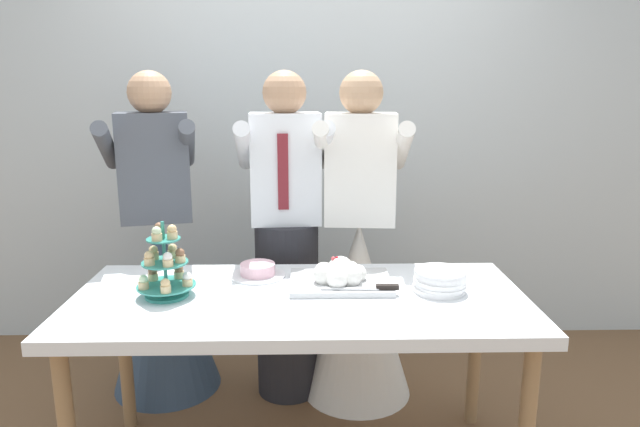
% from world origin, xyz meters
% --- Properties ---
extents(rear_wall, '(5.20, 0.10, 2.90)m').
position_xyz_m(rear_wall, '(0.00, 1.38, 1.45)').
color(rear_wall, silver).
rests_on(rear_wall, ground_plane).
extents(dessert_table, '(1.80, 0.80, 0.78)m').
position_xyz_m(dessert_table, '(0.00, 0.00, 0.70)').
color(dessert_table, silver).
rests_on(dessert_table, ground_plane).
extents(cupcake_stand, '(0.23, 0.23, 0.31)m').
position_xyz_m(cupcake_stand, '(-0.52, 0.00, 0.89)').
color(cupcake_stand, teal).
rests_on(cupcake_stand, dessert_table).
extents(main_cake_tray, '(0.44, 0.31, 0.13)m').
position_xyz_m(main_cake_tray, '(0.17, 0.11, 0.82)').
color(main_cake_tray, silver).
rests_on(main_cake_tray, dessert_table).
extents(plate_stack, '(0.22, 0.21, 0.09)m').
position_xyz_m(plate_stack, '(0.57, 0.04, 0.82)').
color(plate_stack, white).
rests_on(plate_stack, dessert_table).
extents(round_cake, '(0.24, 0.24, 0.06)m').
position_xyz_m(round_cake, '(-0.18, 0.23, 0.80)').
color(round_cake, white).
rests_on(round_cake, dessert_table).
extents(person_groom, '(0.49, 0.52, 1.66)m').
position_xyz_m(person_groom, '(-0.07, 0.63, 0.75)').
color(person_groom, '#232328').
rests_on(person_groom, ground_plane).
extents(person_bride, '(0.56, 0.56, 1.66)m').
position_xyz_m(person_bride, '(0.29, 0.61, 0.58)').
color(person_bride, white).
rests_on(person_bride, ground_plane).
extents(person_guest, '(0.58, 0.57, 1.66)m').
position_xyz_m(person_guest, '(-0.73, 0.69, 0.58)').
color(person_guest, '#334760').
rests_on(person_guest, ground_plane).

